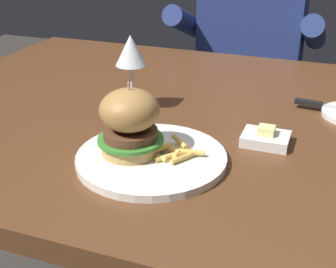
{
  "coord_description": "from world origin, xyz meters",
  "views": [
    {
      "loc": [
        0.24,
        -0.91,
        1.14
      ],
      "look_at": [
        -0.02,
        -0.21,
        0.78
      ],
      "focal_mm": 50.0,
      "sensor_mm": 36.0,
      "label": 1
    }
  ],
  "objects_px": {
    "main_plate": "(151,158)",
    "wine_glass": "(131,55)",
    "burger_sandwich": "(130,122)",
    "butter_dish": "(266,138)",
    "table_knife": "(331,107)",
    "diner_person": "(248,81)"
  },
  "relations": [
    {
      "from": "main_plate",
      "to": "burger_sandwich",
      "type": "xyz_separation_m",
      "value": [
        -0.04,
        -0.0,
        0.07
      ]
    },
    {
      "from": "burger_sandwich",
      "to": "diner_person",
      "type": "bearing_deg",
      "value": 88.98
    },
    {
      "from": "burger_sandwich",
      "to": "main_plate",
      "type": "bearing_deg",
      "value": 4.33
    },
    {
      "from": "main_plate",
      "to": "burger_sandwich",
      "type": "relative_size",
      "value": 2.04
    },
    {
      "from": "burger_sandwich",
      "to": "wine_glass",
      "type": "xyz_separation_m",
      "value": [
        -0.09,
        0.21,
        0.05
      ]
    },
    {
      "from": "table_knife",
      "to": "butter_dish",
      "type": "relative_size",
      "value": 2.23
    },
    {
      "from": "table_knife",
      "to": "wine_glass",
      "type": "bearing_deg",
      "value": -162.32
    },
    {
      "from": "table_knife",
      "to": "butter_dish",
      "type": "distance_m",
      "value": 0.23
    },
    {
      "from": "table_knife",
      "to": "diner_person",
      "type": "distance_m",
      "value": 0.75
    },
    {
      "from": "butter_dish",
      "to": "diner_person",
      "type": "bearing_deg",
      "value": 102.84
    },
    {
      "from": "table_knife",
      "to": "butter_dish",
      "type": "bearing_deg",
      "value": -118.16
    },
    {
      "from": "diner_person",
      "to": "wine_glass",
      "type": "bearing_deg",
      "value": -97.98
    },
    {
      "from": "main_plate",
      "to": "wine_glass",
      "type": "height_order",
      "value": "wine_glass"
    },
    {
      "from": "butter_dish",
      "to": "burger_sandwich",
      "type": "bearing_deg",
      "value": -146.17
    },
    {
      "from": "wine_glass",
      "to": "butter_dish",
      "type": "distance_m",
      "value": 0.34
    },
    {
      "from": "main_plate",
      "to": "butter_dish",
      "type": "bearing_deg",
      "value": 38.58
    },
    {
      "from": "main_plate",
      "to": "burger_sandwich",
      "type": "distance_m",
      "value": 0.08
    },
    {
      "from": "wine_glass",
      "to": "diner_person",
      "type": "distance_m",
      "value": 0.86
    },
    {
      "from": "butter_dish",
      "to": "wine_glass",
      "type": "bearing_deg",
      "value": 167.23
    },
    {
      "from": "wine_glass",
      "to": "table_knife",
      "type": "xyz_separation_m",
      "value": [
        0.42,
        0.13,
        -0.11
      ]
    },
    {
      "from": "butter_dish",
      "to": "table_knife",
      "type": "bearing_deg",
      "value": 61.84
    },
    {
      "from": "wine_glass",
      "to": "diner_person",
      "type": "xyz_separation_m",
      "value": [
        0.11,
        0.79,
        -0.3
      ]
    }
  ]
}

